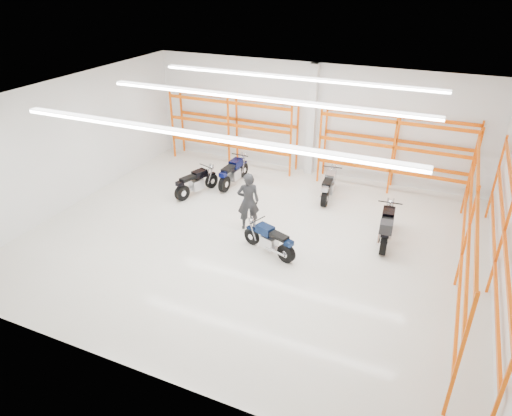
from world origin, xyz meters
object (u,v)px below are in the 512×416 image
at_px(motorcycle_back_a, 195,183).
at_px(structural_column, 312,121).
at_px(motorcycle_back_b, 233,173).
at_px(motorcycle_back_d, 386,228).
at_px(motorcycle_back_c, 328,187).
at_px(motorcycle_main, 271,241).
at_px(standing_man, 248,201).

xyz_separation_m(motorcycle_back_a, structural_column, (3.31, 3.82, 1.77)).
height_order(motorcycle_back_b, motorcycle_back_d, motorcycle_back_d).
distance_m(motorcycle_back_a, structural_column, 5.36).
xyz_separation_m(motorcycle_back_b, motorcycle_back_c, (3.80, 0.36, -0.01)).
bearing_deg(motorcycle_main, motorcycle_back_c, 82.64).
distance_m(motorcycle_back_c, motorcycle_back_d, 3.45).
distance_m(motorcycle_back_a, motorcycle_back_b, 1.64).
bearing_deg(structural_column, motorcycle_main, -82.36).
bearing_deg(motorcycle_main, structural_column, 97.64).
distance_m(motorcycle_back_c, structural_column, 3.09).
height_order(motorcycle_back_b, standing_man, standing_man).
xyz_separation_m(motorcycle_main, motorcycle_back_a, (-4.17, 2.62, 0.02)).
bearing_deg(motorcycle_back_a, motorcycle_main, -32.17).
xyz_separation_m(motorcycle_back_c, motorcycle_back_d, (2.50, -2.37, 0.09)).
relative_size(motorcycle_back_b, motorcycle_back_c, 1.03).
relative_size(motorcycle_back_b, structural_column, 0.49).
bearing_deg(motorcycle_main, motorcycle_back_d, 32.68).
height_order(motorcycle_back_a, motorcycle_back_d, motorcycle_back_d).
distance_m(motorcycle_main, motorcycle_back_d, 3.64).
height_order(motorcycle_main, structural_column, structural_column).
bearing_deg(motorcycle_back_d, structural_column, 131.23).
relative_size(motorcycle_back_c, motorcycle_back_d, 0.91).
distance_m(motorcycle_back_d, standing_man, 4.42).
bearing_deg(motorcycle_back_b, standing_man, -55.09).
height_order(motorcycle_back_a, structural_column, structural_column).
distance_m(motorcycle_back_b, motorcycle_back_d, 6.62).
xyz_separation_m(motorcycle_back_a, motorcycle_back_c, (4.73, 1.71, 0.02)).
xyz_separation_m(motorcycle_main, motorcycle_back_b, (-3.24, 3.98, 0.05)).
distance_m(motorcycle_back_b, standing_man, 3.50).
bearing_deg(structural_column, motorcycle_back_b, -133.99).
relative_size(motorcycle_back_c, structural_column, 0.48).
xyz_separation_m(motorcycle_back_d, structural_column, (-3.93, 4.48, 1.67)).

